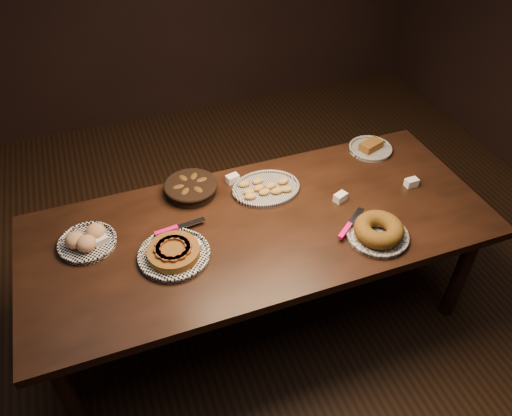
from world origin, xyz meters
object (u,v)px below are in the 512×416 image
object	(u,v)px
apple_tart_plate	(174,253)
bundt_cake_plate	(378,231)
buffet_table	(261,234)
madeleine_platter	(266,188)

from	to	relation	value
apple_tart_plate	bundt_cake_plate	world-z (taller)	bundt_cake_plate
buffet_table	apple_tart_plate	distance (m)	0.48
buffet_table	apple_tart_plate	bearing A→B (deg)	-171.86
madeleine_platter	apple_tart_plate	bearing A→B (deg)	-132.03
buffet_table	bundt_cake_plate	world-z (taller)	bundt_cake_plate
apple_tart_plate	buffet_table	bearing A→B (deg)	17.23
buffet_table	bundt_cake_plate	distance (m)	0.60
apple_tart_plate	madeleine_platter	distance (m)	0.67
bundt_cake_plate	apple_tart_plate	bearing A→B (deg)	144.73
apple_tart_plate	bundt_cake_plate	distance (m)	1.00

